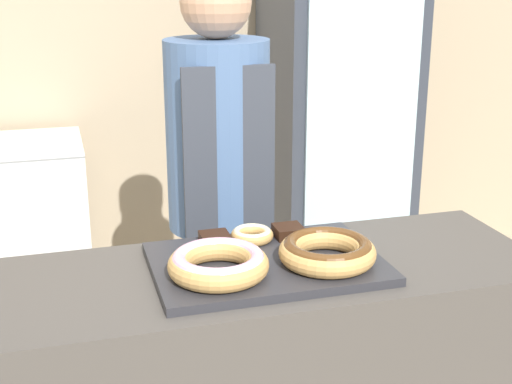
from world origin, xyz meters
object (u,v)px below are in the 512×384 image
Objects in this scene: donut_light_glaze at (218,263)px; donut_chocolate_glaze at (327,250)px; serving_tray at (266,263)px; baker_person at (219,200)px; donut_mini_center at (252,234)px; brownie_back_right at (288,231)px; beverage_fridge at (336,124)px; brownie_back_left at (215,239)px.

donut_chocolate_glaze is (0.29, 0.00, 0.00)m from donut_light_glaze.
serving_tray is 2.36× the size of donut_light_glaze.
baker_person is (0.16, 0.67, -0.06)m from donut_light_glaze.
donut_light_glaze is at bearing -103.39° from baker_person.
donut_mini_center is at bearing -91.73° from baker_person.
donut_light_glaze reaches higher than brownie_back_right.
donut_mini_center is 0.07× the size of beverage_fridge.
beverage_fridge is at bearing 62.41° from serving_tray.
serving_tray is 7.53× the size of brownie_back_left.
donut_mini_center is at bearing -119.59° from beverage_fridge.
donut_mini_center is (0.00, 0.14, 0.03)m from serving_tray.
brownie_back_right is at bearing 100.48° from donut_chocolate_glaze.
baker_person reaches higher than donut_light_glaze.
brownie_back_right is 0.04× the size of beverage_fridge.
donut_mini_center reaches higher than serving_tray.
beverage_fridge is at bearing 63.39° from brownie_back_right.
brownie_back_left is at bearing 180.00° from brownie_back_right.
donut_light_glaze is 0.25m from donut_mini_center.
brownie_back_left is at bearing -122.40° from beverage_fridge.
brownie_back_left is at bearing 79.52° from donut_light_glaze.
baker_person reaches higher than brownie_back_right.
baker_person is at bearing 101.37° from brownie_back_right.
donut_chocolate_glaze is (0.15, -0.07, 0.05)m from serving_tray.
brownie_back_left is 0.22m from brownie_back_right.
donut_chocolate_glaze is at bearing -78.90° from baker_person.
donut_light_glaze reaches higher than serving_tray.
donut_chocolate_glaze is 0.14× the size of beverage_fridge.
serving_tray is 0.33× the size of beverage_fridge.
beverage_fridge reaches higher than serving_tray.
serving_tray is 2.36× the size of donut_chocolate_glaze.
serving_tray is 0.18m from brownie_back_left.
beverage_fridge is (0.91, 1.75, -0.05)m from serving_tray.
donut_chocolate_glaze is 0.25m from donut_mini_center.
baker_person is 1.46m from beverage_fridge.
donut_light_glaze is 0.15× the size of baker_person.
serving_tray is 0.18m from brownie_back_right.
serving_tray is at bearing -90.00° from donut_mini_center.
brownie_back_right is (0.25, 0.20, -0.02)m from donut_light_glaze.
baker_person is (-0.09, 0.46, -0.05)m from brownie_back_right.
donut_chocolate_glaze is at bearing -54.60° from donut_mini_center.
donut_mini_center is 0.07× the size of baker_person.
donut_light_glaze is 2.10m from beverage_fridge.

